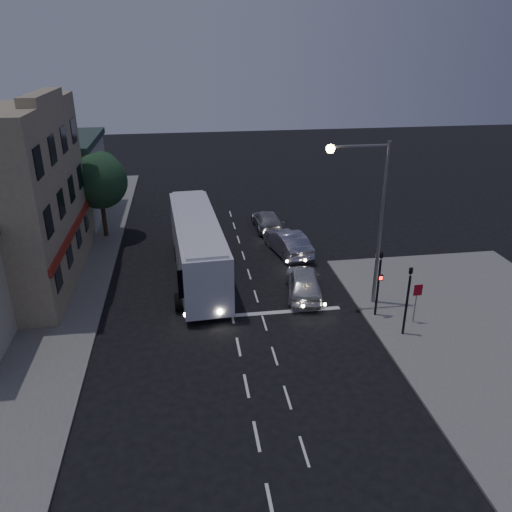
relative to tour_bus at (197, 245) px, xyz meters
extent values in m
plane|color=black|center=(1.58, -7.34, -2.05)|extent=(120.00, 120.00, 0.00)
cube|color=slate|center=(-11.42, 0.66, -1.99)|extent=(12.00, 50.00, 0.12)
cube|color=silver|center=(1.58, -17.34, -2.05)|extent=(0.12, 1.60, 0.01)
cube|color=silver|center=(1.58, -14.34, -2.05)|extent=(0.12, 1.60, 0.01)
cube|color=silver|center=(1.58, -11.34, -2.05)|extent=(0.12, 1.60, 0.01)
cube|color=silver|center=(1.58, -8.34, -2.05)|extent=(0.12, 1.60, 0.01)
cube|color=silver|center=(1.58, -5.34, -2.05)|extent=(0.12, 1.60, 0.01)
cube|color=silver|center=(1.58, -2.34, -2.05)|extent=(0.12, 1.60, 0.01)
cube|color=silver|center=(1.58, 0.66, -2.05)|extent=(0.12, 1.60, 0.01)
cube|color=silver|center=(1.58, 3.66, -2.05)|extent=(0.12, 1.60, 0.01)
cube|color=silver|center=(1.58, 6.66, -2.05)|extent=(0.12, 1.60, 0.01)
cube|color=silver|center=(1.58, 9.66, -2.05)|extent=(0.12, 1.60, 0.01)
cube|color=silver|center=(3.18, -15.34, -2.05)|extent=(0.10, 1.50, 0.01)
cube|color=silver|center=(3.18, -12.34, -2.05)|extent=(0.10, 1.50, 0.01)
cube|color=silver|center=(3.18, -9.34, -2.05)|extent=(0.10, 1.50, 0.01)
cube|color=silver|center=(3.18, -6.34, -2.05)|extent=(0.10, 1.50, 0.01)
cube|color=silver|center=(3.18, -3.34, -2.05)|extent=(0.10, 1.50, 0.01)
cube|color=silver|center=(3.18, -0.34, -2.05)|extent=(0.10, 1.50, 0.01)
cube|color=silver|center=(3.18, 2.66, -2.05)|extent=(0.10, 1.50, 0.01)
cube|color=silver|center=(3.18, 5.66, -2.05)|extent=(0.10, 1.50, 0.01)
cube|color=silver|center=(3.18, 8.66, -2.05)|extent=(0.10, 1.50, 0.01)
cube|color=silver|center=(3.18, 11.66, -2.05)|extent=(0.10, 1.50, 0.01)
cube|color=silver|center=(3.58, -5.34, -2.05)|extent=(8.00, 0.35, 0.01)
cube|color=silver|center=(0.00, 0.00, -0.05)|extent=(3.32, 12.49, 3.30)
cube|color=silver|center=(0.00, 0.00, 1.65)|extent=(2.88, 12.06, 0.19)
cube|color=black|center=(0.00, -6.13, 0.47)|extent=(2.37, 0.27, 1.54)
cube|color=black|center=(1.30, 0.51, 0.62)|extent=(0.66, 10.28, 0.93)
cube|color=black|center=(-1.30, 0.51, 0.62)|extent=(0.66, 10.28, 0.93)
cube|color=#AC1F32|center=(1.31, 1.03, -0.51)|extent=(0.37, 5.66, 1.44)
cube|color=#AC1F32|center=(-1.31, 1.03, -0.51)|extent=(0.37, 5.66, 1.44)
cylinder|color=black|center=(-1.29, -4.33, -1.54)|extent=(0.42, 1.05, 1.03)
cylinder|color=black|center=(1.29, -4.33, -1.54)|extent=(0.42, 1.05, 1.03)
cylinder|color=black|center=(-1.29, 2.57, -1.54)|extent=(0.42, 1.05, 1.03)
cylinder|color=black|center=(1.29, 2.57, -1.54)|extent=(0.42, 1.05, 1.03)
cylinder|color=black|center=(-1.29, 4.32, -1.54)|extent=(0.42, 1.05, 1.03)
cylinder|color=black|center=(1.29, 4.32, -1.54)|extent=(0.42, 1.05, 1.03)
cylinder|color=#FFF2CC|center=(-0.88, -6.20, -1.28)|extent=(0.27, 0.07, 0.27)
cylinder|color=#FFF2CC|center=(0.88, -6.20, -1.28)|extent=(0.27, 0.07, 0.27)
imported|color=white|center=(5.93, -3.54, -1.25)|extent=(2.60, 4.96, 1.61)
imported|color=#9795A8|center=(6.25, 2.52, -1.22)|extent=(2.73, 5.33, 1.67)
imported|color=#A3A4A5|center=(5.67, 7.63, -1.35)|extent=(2.09, 4.89, 1.41)
cylinder|color=black|center=(9.18, -6.54, -0.33)|extent=(0.12, 0.12, 3.20)
imported|color=black|center=(9.18, -6.54, 1.72)|extent=(0.15, 0.18, 0.90)
cube|color=black|center=(9.18, -6.72, 0.37)|extent=(0.25, 0.12, 0.30)
cube|color=#FF0C0C|center=(9.18, -6.79, 0.37)|extent=(0.16, 0.02, 0.18)
cylinder|color=black|center=(9.88, -8.54, -0.33)|extent=(0.12, 0.12, 3.20)
imported|color=black|center=(9.88, -8.54, 1.72)|extent=(0.18, 0.15, 0.90)
cylinder|color=slate|center=(10.88, -7.54, -0.93)|extent=(0.06, 0.06, 2.00)
cube|color=#9F0319|center=(10.88, -7.61, -0.03)|extent=(0.45, 0.03, 0.60)
cylinder|color=slate|center=(9.58, -5.14, 2.57)|extent=(0.20, 0.20, 9.00)
cylinder|color=slate|center=(8.08, -5.14, 6.87)|extent=(3.00, 0.12, 0.12)
sphere|color=#FFBF59|center=(6.58, -5.14, 6.77)|extent=(0.44, 0.44, 0.44)
cube|color=tan|center=(-7.92, 0.66, 8.32)|extent=(1.00, 12.00, 0.50)
cube|color=tan|center=(-7.92, 0.66, 8.82)|extent=(1.00, 6.00, 0.50)
cube|color=maroon|center=(-7.37, 0.66, 1.07)|extent=(0.15, 12.00, 0.50)
cube|color=black|center=(-7.40, -3.84, 0.27)|extent=(0.06, 1.30, 1.50)
cube|color=black|center=(-7.40, -0.84, 0.27)|extent=(0.06, 1.30, 1.50)
cube|color=black|center=(-7.40, 2.16, 0.27)|extent=(0.06, 1.30, 1.50)
cube|color=black|center=(-7.40, 5.16, 0.27)|extent=(0.06, 1.30, 1.50)
cube|color=black|center=(-7.40, -3.84, 3.27)|extent=(0.06, 1.30, 1.50)
cube|color=black|center=(-7.40, -0.84, 3.27)|extent=(0.06, 1.30, 1.50)
cube|color=black|center=(-7.40, 2.16, 3.27)|extent=(0.06, 1.30, 1.50)
cube|color=black|center=(-7.40, 5.16, 3.27)|extent=(0.06, 1.30, 1.50)
cube|color=black|center=(-7.40, -3.84, 6.27)|extent=(0.06, 1.30, 1.50)
cube|color=black|center=(-7.40, -0.84, 6.27)|extent=(0.06, 1.30, 1.50)
cube|color=black|center=(-7.40, 2.16, 6.27)|extent=(0.06, 1.30, 1.50)
cube|color=black|center=(-7.40, 5.16, 6.27)|extent=(0.06, 1.30, 1.50)
cube|color=#B6B2A6|center=(-11.92, 12.66, 1.07)|extent=(9.00, 9.00, 6.00)
cube|color=#2A3D36|center=(-11.92, 12.66, 4.32)|extent=(9.40, 9.40, 0.50)
cylinder|color=black|center=(-6.62, 7.66, -0.53)|extent=(0.32, 0.32, 2.80)
sphere|color=#1E4328|center=(-6.62, 7.66, 2.27)|extent=(4.00, 4.00, 4.00)
sphere|color=#264C2A|center=(-6.42, 8.26, 2.97)|extent=(2.60, 2.60, 2.60)
sphere|color=#1E4328|center=(-6.92, 7.06, 2.67)|extent=(2.40, 2.40, 2.40)
camera|label=1|loc=(-0.56, -28.67, 11.69)|focal=35.00mm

